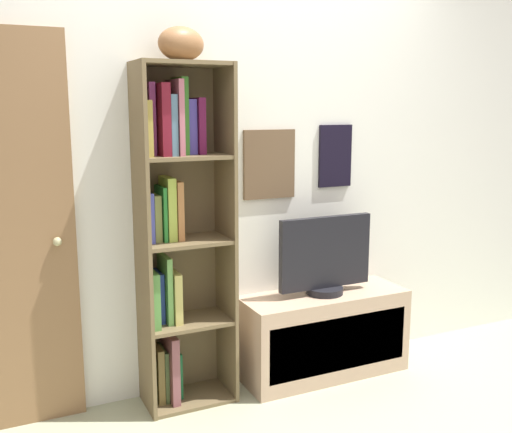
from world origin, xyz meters
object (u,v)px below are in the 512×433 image
(tv_stand, at_px, (324,334))
(television, at_px, (325,257))
(bookshelf, at_px, (174,232))
(football, at_px, (181,44))

(tv_stand, height_order, television, television)
(tv_stand, bearing_deg, television, 90.00)
(bookshelf, bearing_deg, television, -4.50)
(bookshelf, height_order, television, bookshelf)
(football, xyz_separation_m, television, (0.85, -0.04, -1.18))
(bookshelf, distance_m, tv_stand, 1.14)
(television, bearing_deg, bookshelf, 175.50)
(bookshelf, relative_size, television, 3.07)
(football, bearing_deg, television, -2.43)
(bookshelf, xyz_separation_m, football, (0.05, -0.03, 0.96))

